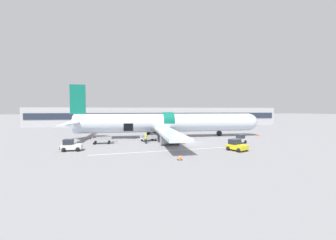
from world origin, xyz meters
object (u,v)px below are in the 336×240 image
baggage_cart_loading (149,138)px  ground_crew_loader_a (171,136)px  baggage_tug_lead (236,146)px  baggage_tug_mid (71,146)px  suitcase_on_tarmac_upright (159,141)px  ground_crew_loader_b (146,138)px  ground_crew_driver (167,137)px  baggage_cart_queued (102,140)px  airplane (165,123)px  baggage_tug_rear (239,140)px  ground_crew_supervisor (167,134)px

baggage_cart_loading → ground_crew_loader_a: size_ratio=2.38×
baggage_tug_lead → baggage_tug_mid: 21.99m
baggage_tug_mid → suitcase_on_tarmac_upright: size_ratio=3.96×
ground_crew_loader_b → ground_crew_driver: 3.97m
baggage_tug_lead → baggage_cart_loading: size_ratio=0.80×
baggage_tug_lead → baggage_cart_loading: (-10.81, 10.44, -0.18)m
baggage_cart_queued → airplane: bearing=27.9°
baggage_tug_lead → baggage_tug_rear: baggage_tug_lead is taller
baggage_tug_mid → ground_crew_supervisor: 16.80m
ground_crew_supervisor → suitcase_on_tarmac_upright: (-1.94, -3.47, -0.58)m
baggage_cart_queued → baggage_tug_rear: bearing=-9.0°
ground_crew_loader_b → suitcase_on_tarmac_upright: (2.32, 1.00, -0.59)m
airplane → baggage_cart_loading: airplane is taller
baggage_tug_lead → baggage_tug_mid: size_ratio=1.12×
ground_crew_loader_b → ground_crew_driver: (3.70, 1.44, -0.06)m
ground_crew_driver → suitcase_on_tarmac_upright: bearing=-162.3°
ground_crew_driver → baggage_tug_rear: bearing=-18.8°
baggage_tug_mid → ground_crew_loader_a: baggage_tug_mid is taller
airplane → baggage_tug_rear: bearing=-41.6°
baggage_cart_queued → ground_crew_loader_a: bearing=6.5°
baggage_tug_mid → suitcase_on_tarmac_upright: 13.50m
baggage_cart_loading → baggage_cart_queued: size_ratio=0.92×
baggage_tug_lead → ground_crew_supervisor: 14.21m
ground_crew_loader_a → suitcase_on_tarmac_upright: ground_crew_loader_a is taller
baggage_cart_loading → baggage_cart_queued: 7.83m
airplane → suitcase_on_tarmac_upright: (-1.98, -6.05, -2.49)m
ground_crew_driver → baggage_cart_loading: bearing=156.8°
ground_crew_loader_a → ground_crew_loader_b: 5.10m
baggage_cart_loading → ground_crew_loader_b: bearing=-105.1°
baggage_tug_lead → ground_crew_loader_a: ground_crew_loader_a is taller
baggage_tug_rear → ground_crew_driver: (-11.24, 3.82, 0.20)m
baggage_tug_lead → baggage_cart_queued: bearing=154.5°
airplane → ground_crew_loader_a: airplane is taller
baggage_tug_mid → baggage_tug_rear: baggage_tug_mid is taller
airplane → ground_crew_driver: size_ratio=25.17×
baggage_tug_rear → ground_crew_supervisor: bearing=147.3°
baggage_cart_queued → suitcase_on_tarmac_upright: size_ratio=5.99×
airplane → baggage_tug_mid: airplane is taller
baggage_cart_loading → suitcase_on_tarmac_upright: baggage_cart_loading is taller
ground_crew_loader_b → suitcase_on_tarmac_upright: ground_crew_loader_b is taller
airplane → ground_crew_driver: bearing=-96.2°
ground_crew_driver → baggage_tug_mid: bearing=-158.0°
airplane → suitcase_on_tarmac_upright: airplane is taller
ground_crew_supervisor → suitcase_on_tarmac_upright: 4.02m
airplane → ground_crew_loader_a: size_ratio=25.02×
baggage_tug_lead → suitcase_on_tarmac_upright: bearing=136.6°
baggage_cart_loading → airplane: bearing=50.6°
airplane → ground_crew_loader_b: 8.47m
ground_crew_loader_a → baggage_cart_queued: bearing=-173.5°
baggage_tug_mid → ground_crew_driver: bearing=22.0°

